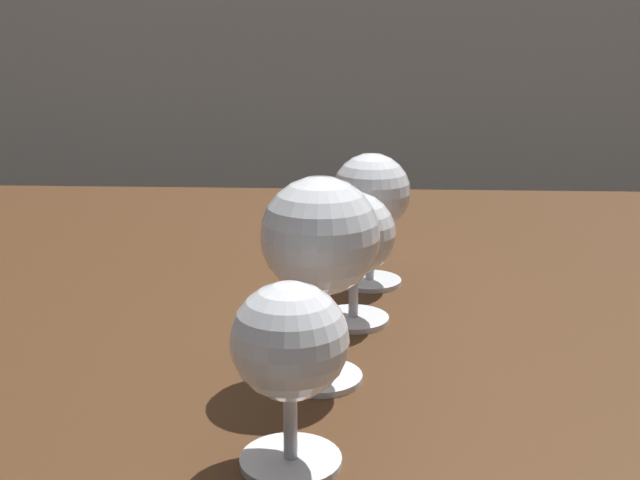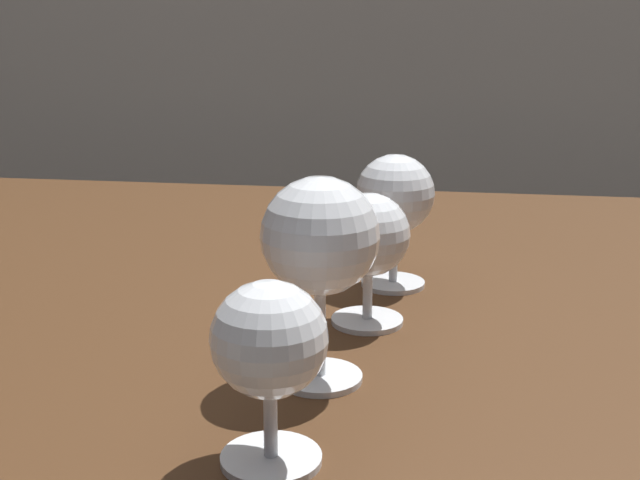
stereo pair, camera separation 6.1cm
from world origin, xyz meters
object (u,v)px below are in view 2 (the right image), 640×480
at_px(wine_glass_white, 320,240).
at_px(wine_glass_amber, 395,196).
at_px(wine_glass_merlot, 269,345).
at_px(wine_glass_pinot, 368,239).

relative_size(wine_glass_white, wine_glass_amber, 1.17).
bearing_deg(wine_glass_merlot, wine_glass_pinot, 81.52).
relative_size(wine_glass_merlot, wine_glass_amber, 0.88).
xyz_separation_m(wine_glass_merlot, wine_glass_pinot, (0.04, 0.25, -0.00)).
relative_size(wine_glass_merlot, wine_glass_white, 0.75).
height_order(wine_glass_merlot, wine_glass_amber, wine_glass_amber).
relative_size(wine_glass_merlot, wine_glass_pinot, 0.99).
height_order(wine_glass_white, wine_glass_pinot, wine_glass_white).
bearing_deg(wine_glass_amber, wine_glass_merlot, -98.37).
height_order(wine_glass_pinot, wine_glass_amber, wine_glass_amber).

